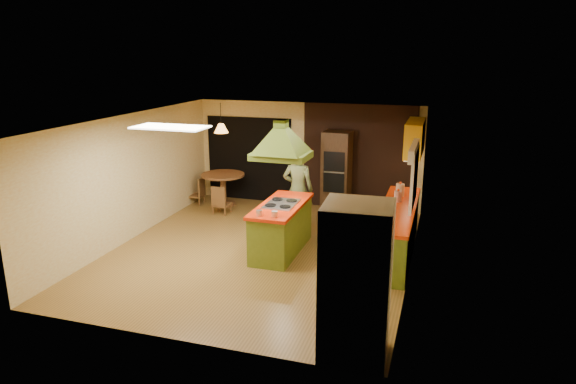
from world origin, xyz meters
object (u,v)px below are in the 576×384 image
(wall_oven, at_px, (337,172))
(canister_large, at_px, (400,190))
(man, at_px, (298,190))
(dining_table, at_px, (223,183))
(refrigerator, at_px, (356,283))
(kitchen_island, at_px, (281,228))

(wall_oven, xyz_separation_m, canister_large, (1.60, -1.56, 0.09))
(man, relative_size, dining_table, 1.67)
(dining_table, relative_size, canister_large, 4.31)
(wall_oven, distance_m, canister_large, 2.24)
(dining_table, bearing_deg, refrigerator, -52.40)
(canister_large, bearing_deg, refrigerator, -91.58)
(wall_oven, distance_m, dining_table, 2.79)
(dining_table, bearing_deg, wall_oven, 7.59)
(refrigerator, height_order, wall_oven, refrigerator)
(man, xyz_separation_m, wall_oven, (0.49, 1.55, 0.07))
(refrigerator, xyz_separation_m, dining_table, (-4.22, 5.48, -0.44))
(kitchen_island, relative_size, refrigerator, 0.94)
(man, relative_size, refrigerator, 0.89)
(man, distance_m, canister_large, 2.10)
(refrigerator, bearing_deg, dining_table, 124.85)
(kitchen_island, bearing_deg, man, 92.41)
(wall_oven, bearing_deg, kitchen_island, -96.49)
(kitchen_island, bearing_deg, dining_table, 133.14)
(kitchen_island, xyz_separation_m, dining_table, (-2.30, 2.47, 0.08))
(kitchen_island, height_order, refrigerator, refrigerator)
(refrigerator, height_order, canister_large, refrigerator)
(kitchen_island, distance_m, man, 1.35)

